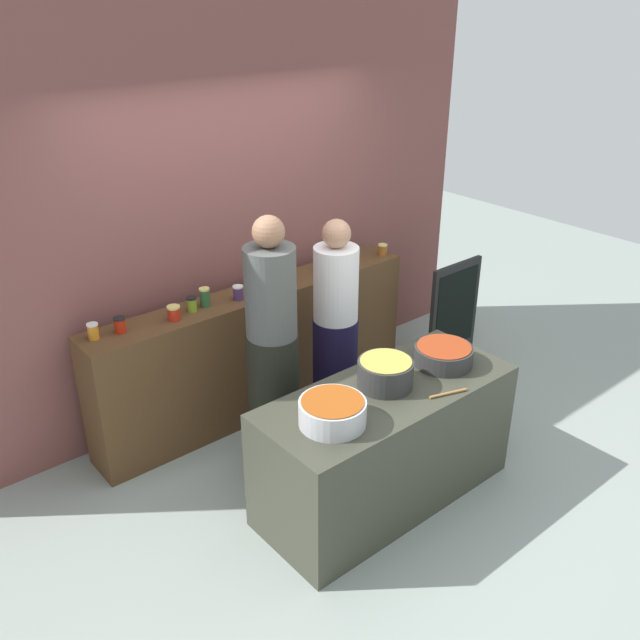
% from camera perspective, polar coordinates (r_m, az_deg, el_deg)
% --- Properties ---
extents(ground, '(12.00, 12.00, 0.00)m').
position_cam_1_polar(ground, '(4.91, 2.69, -12.49)').
color(ground, gray).
extents(storefront_wall, '(4.80, 0.12, 3.00)m').
position_cam_1_polar(storefront_wall, '(5.23, -7.85, 8.53)').
color(storefront_wall, brown).
rests_on(storefront_wall, ground).
extents(display_shelf, '(2.70, 0.36, 1.00)m').
position_cam_1_polar(display_shelf, '(5.35, -5.17, -2.56)').
color(display_shelf, '#4F341D').
rests_on(display_shelf, ground).
extents(prep_table, '(1.70, 0.70, 0.82)m').
position_cam_1_polar(prep_table, '(4.49, 5.42, -10.19)').
color(prep_table, '#38392D').
rests_on(prep_table, ground).
extents(preserve_jar_0, '(0.07, 0.07, 0.11)m').
position_cam_1_polar(preserve_jar_0, '(4.64, -18.26, -0.88)').
color(preserve_jar_0, orange).
rests_on(preserve_jar_0, display_shelf).
extents(preserve_jar_1, '(0.08, 0.08, 0.11)m').
position_cam_1_polar(preserve_jar_1, '(4.67, -16.22, -0.39)').
color(preserve_jar_1, '#B6200E').
rests_on(preserve_jar_1, display_shelf).
extents(preserve_jar_2, '(0.09, 0.09, 0.10)m').
position_cam_1_polar(preserve_jar_2, '(4.76, -12.00, 0.58)').
color(preserve_jar_2, red).
rests_on(preserve_jar_2, display_shelf).
extents(preserve_jar_3, '(0.07, 0.07, 0.11)m').
position_cam_1_polar(preserve_jar_3, '(4.86, -10.56, 1.30)').
color(preserve_jar_3, olive).
rests_on(preserve_jar_3, display_shelf).
extents(preserve_jar_4, '(0.08, 0.08, 0.14)m').
position_cam_1_polar(preserve_jar_4, '(4.91, -9.51, 1.88)').
color(preserve_jar_4, '#2C5832').
rests_on(preserve_jar_4, display_shelf).
extents(preserve_jar_5, '(0.08, 0.08, 0.11)m').
position_cam_1_polar(preserve_jar_5, '(4.99, -6.79, 2.26)').
color(preserve_jar_5, '#492D5F').
rests_on(preserve_jar_5, display_shelf).
extents(preserve_jar_6, '(0.09, 0.09, 0.10)m').
position_cam_1_polar(preserve_jar_6, '(5.26, -2.71, 3.71)').
color(preserve_jar_6, '#97410F').
rests_on(preserve_jar_6, display_shelf).
extents(preserve_jar_7, '(0.09, 0.09, 0.14)m').
position_cam_1_polar(preserve_jar_7, '(5.40, 0.52, 4.55)').
color(preserve_jar_7, olive).
rests_on(preserve_jar_7, display_shelf).
extents(preserve_jar_8, '(0.07, 0.07, 0.10)m').
position_cam_1_polar(preserve_jar_8, '(5.53, 0.89, 4.86)').
color(preserve_jar_8, olive).
rests_on(preserve_jar_8, display_shelf).
extents(preserve_jar_9, '(0.08, 0.08, 0.10)m').
position_cam_1_polar(preserve_jar_9, '(5.81, 5.19, 5.81)').
color(preserve_jar_9, brown).
rests_on(preserve_jar_9, display_shelf).
extents(cooking_pot_left, '(0.38, 0.38, 0.15)m').
position_cam_1_polar(cooking_pot_left, '(3.90, 1.04, -7.65)').
color(cooking_pot_left, '#B7B7BC').
rests_on(cooking_pot_left, prep_table).
extents(cooking_pot_center, '(0.35, 0.35, 0.18)m').
position_cam_1_polar(cooking_pot_center, '(4.25, 5.43, -4.41)').
color(cooking_pot_center, '#2D2D2D').
rests_on(cooking_pot_center, prep_table).
extents(cooking_pot_right, '(0.38, 0.38, 0.13)m').
position_cam_1_polar(cooking_pot_right, '(4.55, 10.17, -2.88)').
color(cooking_pot_right, '#2D2D2D').
rests_on(cooking_pot_right, prep_table).
extents(wooden_spoon, '(0.25, 0.10, 0.02)m').
position_cam_1_polar(wooden_spoon, '(4.26, 10.55, -5.99)').
color(wooden_spoon, '#9E703D').
rests_on(wooden_spoon, prep_table).
extents(cook_with_tongs, '(0.35, 0.35, 1.80)m').
position_cam_1_polar(cook_with_tongs, '(4.59, -3.93, -3.11)').
color(cook_with_tongs, black).
rests_on(cook_with_tongs, ground).
extents(cook_in_cap, '(0.33, 0.33, 1.63)m').
position_cam_1_polar(cook_in_cap, '(5.01, 1.27, -1.40)').
color(cook_in_cap, '#191435').
rests_on(cook_in_cap, ground).
extents(chalkboard_sign, '(0.59, 0.05, 0.93)m').
position_cam_1_polar(chalkboard_sign, '(6.13, 11.02, 0.62)').
color(chalkboard_sign, black).
rests_on(chalkboard_sign, ground).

